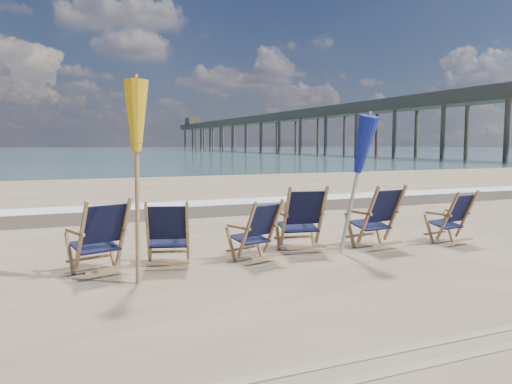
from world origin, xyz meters
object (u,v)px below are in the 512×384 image
beach_chair_0 (124,234)px  fishing_pier (293,127)px  beach_chair_5 (467,216)px  beach_chair_1 (187,234)px  beach_chair_3 (322,218)px  umbrella_blue (354,149)px  umbrella_yellow (136,127)px  beach_chair_2 (274,229)px  beach_chair_4 (395,215)px

beach_chair_0 → fishing_pier: fishing_pier is taller
beach_chair_0 → beach_chair_5: 5.71m
beach_chair_0 → beach_chair_1: size_ratio=1.07×
beach_chair_3 → umbrella_blue: 1.20m
umbrella_blue → fishing_pier: 81.92m
umbrella_yellow → umbrella_blue: bearing=4.3°
fishing_pier → umbrella_yellow: bearing=-118.7°
beach_chair_1 → beach_chair_5: beach_chair_1 is taller
umbrella_yellow → beach_chair_2: bearing=12.6°
beach_chair_0 → beach_chair_4: bearing=160.5°
beach_chair_5 → umbrella_blue: size_ratio=0.43×
beach_chair_3 → beach_chair_4: 1.29m
beach_chair_1 → beach_chair_4: (3.50, -0.01, 0.05)m
umbrella_yellow → fishing_pier: 83.65m
beach_chair_4 → fishing_pier: size_ratio=0.01×
beach_chair_3 → beach_chair_0: bearing=9.9°
beach_chair_1 → umbrella_yellow: umbrella_yellow is taller
beach_chair_1 → umbrella_yellow: bearing=48.8°
beach_chair_2 → beach_chair_5: size_ratio=0.99×
beach_chair_2 → umbrella_blue: bearing=152.3°
beach_chair_0 → fishing_pier: (40.30, 72.71, 4.14)m
umbrella_yellow → fishing_pier: (40.21, 73.30, 2.76)m
beach_chair_0 → beach_chair_3: size_ratio=0.95×
umbrella_yellow → umbrella_blue: umbrella_yellow is taller
beach_chair_2 → fishing_pier: 82.35m
umbrella_yellow → fishing_pier: size_ratio=0.02×
beach_chair_0 → umbrella_yellow: umbrella_yellow is taller
beach_chair_1 → fishing_pier: bearing=-102.0°
beach_chair_4 → umbrella_blue: 1.48m
beach_chair_0 → fishing_pier: bearing=-136.8°
beach_chair_2 → umbrella_yellow: umbrella_yellow is taller
beach_chair_5 → fishing_pier: (34.60, 73.04, 4.19)m
beach_chair_4 → umbrella_yellow: bearing=-0.5°
beach_chair_0 → umbrella_blue: (3.36, -0.35, 1.11)m
beach_chair_1 → beach_chair_2: size_ratio=1.04×
umbrella_yellow → beach_chair_5: bearing=2.7°
beach_chair_2 → beach_chair_3: bearing=174.3°
beach_chair_0 → beach_chair_5: beach_chair_0 is taller
beach_chair_0 → beach_chair_1: (0.83, -0.12, -0.03)m
beach_chair_0 → beach_chair_4: (4.33, -0.13, 0.02)m
beach_chair_4 → umbrella_blue: bearing=5.9°
beach_chair_5 → umbrella_blue: bearing=-8.6°
beach_chair_2 → beach_chair_0: bearing=-21.5°
beach_chair_5 → umbrella_blue: 2.61m
beach_chair_2 → fishing_pier: size_ratio=0.01×
beach_chair_3 → beach_chair_5: 2.67m
beach_chair_0 → umbrella_blue: bearing=156.4°
beach_chair_4 → beach_chair_2: bearing=-6.6°
beach_chair_0 → beach_chair_3: beach_chair_3 is taller
beach_chair_0 → beach_chair_5: bearing=159.0°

